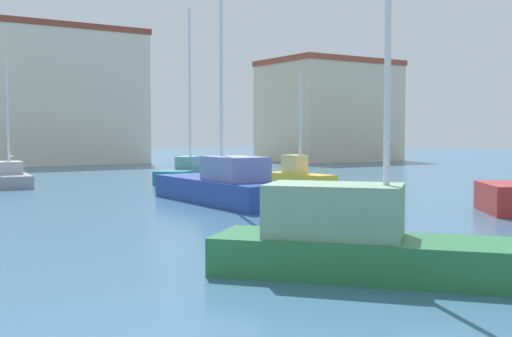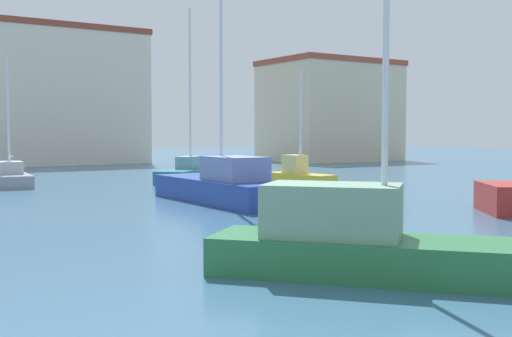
{
  "view_description": "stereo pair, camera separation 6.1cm",
  "coord_description": "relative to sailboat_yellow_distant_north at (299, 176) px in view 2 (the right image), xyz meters",
  "views": [
    {
      "loc": [
        0.43,
        -5.01,
        2.7
      ],
      "look_at": [
        15.51,
        17.98,
        1.14
      ],
      "focal_mm": 44.68,
      "sensor_mm": 36.0,
      "label": 1
    },
    {
      "loc": [
        0.48,
        -5.04,
        2.7
      ],
      "look_at": [
        15.51,
        17.98,
        1.14
      ],
      "focal_mm": 44.68,
      "sensor_mm": 36.0,
      "label": 2
    }
  ],
  "objects": [
    {
      "name": "water",
      "position": [
        -4.48,
        -0.14,
        -0.54
      ],
      "size": [
        160.0,
        160.0,
        0.0
      ],
      "primitive_type": "plane",
      "color": "#38607F",
      "rests_on": "ground"
    },
    {
      "name": "sailboat_teal_behind_lamppost",
      "position": [
        -2.78,
        6.33,
        -0.04
      ],
      "size": [
        5.96,
        5.64,
        9.47
      ],
      "color": "#1E707A",
      "rests_on": "water"
    },
    {
      "name": "waterfront_apartments",
      "position": [
        25.81,
        27.67,
        2.72
      ],
      "size": [
        6.93,
        6.18,
        6.5
      ],
      "color": "beige",
      "rests_on": "ground"
    },
    {
      "name": "sailboat_green_far_right",
      "position": [
        -10.79,
        -16.46,
        0.14
      ],
      "size": [
        5.59,
        6.1,
        10.74
      ],
      "color": "#28703D",
      "rests_on": "water"
    },
    {
      "name": "warehouse_block",
      "position": [
        20.53,
        22.38,
        4.23
      ],
      "size": [
        11.87,
        8.9,
        9.54
      ],
      "color": "beige",
      "rests_on": "ground"
    },
    {
      "name": "sailboat_yellow_distant_north",
      "position": [
        0.0,
        0.0,
        0.0
      ],
      "size": [
        1.59,
        4.11,
        5.74
      ],
      "color": "gold",
      "rests_on": "water"
    },
    {
      "name": "sailboat_grey_center_channel",
      "position": [
        -11.89,
        8.48,
        -0.09
      ],
      "size": [
        2.21,
        5.46,
        6.39
      ],
      "color": "gray",
      "rests_on": "water"
    },
    {
      "name": "harbor_office",
      "position": [
        -2.69,
        30.06,
        5.29
      ],
      "size": [
        13.29,
        7.32,
        11.65
      ],
      "color": "beige",
      "rests_on": "ground"
    },
    {
      "name": "sailboat_blue_distant_east",
      "position": [
        -6.74,
        -4.16,
        0.13
      ],
      "size": [
        2.33,
        7.63,
        11.1
      ],
      "color": "#233D93",
      "rests_on": "water"
    }
  ]
}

